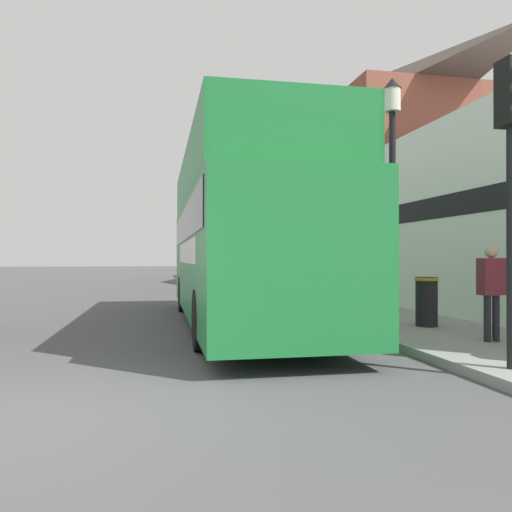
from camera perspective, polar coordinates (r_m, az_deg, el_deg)
The scene contains 9 objects.
ground_plane at distance 26.20m, azimuth -14.43°, elevation -3.62°, with size 144.00×144.00×0.00m, color #4C4C4F.
sidewalk at distance 23.81m, azimuth 1.48°, elevation -3.80°, with size 2.97×108.00×0.14m.
brick_terrace_rear at distance 30.00m, azimuth 7.73°, elevation 7.36°, with size 6.00×25.35×11.03m.
tour_bus at distance 11.57m, azimuth -1.87°, elevation 1.03°, with size 2.69×10.44×3.93m.
parked_car_ahead_of_bus at distance 19.74m, azimuth -3.52°, elevation -2.70°, with size 1.90×4.62×1.51m.
pedestrian_second at distance 9.26m, azimuth 25.33°, elevation -2.87°, with size 0.42×0.23×1.62m.
lamp_post_nearest at distance 10.37m, azimuth 15.32°, elevation 10.88°, with size 0.35×0.35×4.96m.
lamp_post_second at distance 19.63m, azimuth 1.62°, elevation 4.83°, with size 0.35×0.35×4.53m.
litter_bin at distance 10.88m, azimuth 18.91°, elevation -4.80°, with size 0.48×0.48×1.01m.
Camera 1 is at (1.20, -5.13, 1.54)m, focal length 35.00 mm.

